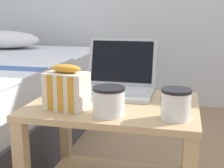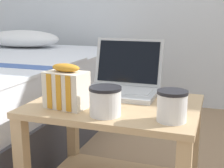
{
  "view_description": "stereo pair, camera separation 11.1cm",
  "coord_description": "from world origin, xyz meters",
  "px_view_note": "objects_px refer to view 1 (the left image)",
  "views": [
    {
      "loc": [
        0.25,
        -1.09,
        0.8
      ],
      "look_at": [
        0.0,
        -0.03,
        0.54
      ],
      "focal_mm": 50.0,
      "sensor_mm": 36.0,
      "label": 1
    },
    {
      "loc": [
        0.36,
        -1.06,
        0.8
      ],
      "look_at": [
        0.0,
        -0.03,
        0.54
      ],
      "focal_mm": 50.0,
      "sensor_mm": 36.0,
      "label": 2
    }
  ],
  "objects_px": {
    "snack_bag": "(67,89)",
    "cell_phone": "(173,103)",
    "laptop": "(118,82)",
    "mug_front_right": "(109,99)",
    "mug_front_left": "(176,102)"
  },
  "relations": [
    {
      "from": "snack_bag",
      "to": "mug_front_right",
      "type": "bearing_deg",
      "value": -11.82
    },
    {
      "from": "laptop",
      "to": "cell_phone",
      "type": "xyz_separation_m",
      "value": [
        0.24,
        -0.12,
        -0.04
      ]
    },
    {
      "from": "laptop",
      "to": "mug_front_left",
      "type": "bearing_deg",
      "value": -48.4
    },
    {
      "from": "laptop",
      "to": "mug_front_right",
      "type": "xyz_separation_m",
      "value": [
        0.04,
        -0.3,
        0.01
      ]
    },
    {
      "from": "laptop",
      "to": "snack_bag",
      "type": "relative_size",
      "value": 1.91
    },
    {
      "from": "laptop",
      "to": "snack_bag",
      "type": "distance_m",
      "value": 0.29
    },
    {
      "from": "snack_bag",
      "to": "cell_phone",
      "type": "bearing_deg",
      "value": 21.31
    },
    {
      "from": "snack_bag",
      "to": "cell_phone",
      "type": "height_order",
      "value": "snack_bag"
    },
    {
      "from": "mug_front_right",
      "to": "laptop",
      "type": "bearing_deg",
      "value": 96.81
    },
    {
      "from": "mug_front_right",
      "to": "cell_phone",
      "type": "height_order",
      "value": "mug_front_right"
    },
    {
      "from": "mug_front_left",
      "to": "mug_front_right",
      "type": "distance_m",
      "value": 0.22
    },
    {
      "from": "mug_front_left",
      "to": "cell_phone",
      "type": "relative_size",
      "value": 0.86
    },
    {
      "from": "mug_front_right",
      "to": "snack_bag",
      "type": "distance_m",
      "value": 0.16
    },
    {
      "from": "snack_bag",
      "to": "cell_phone",
      "type": "relative_size",
      "value": 1.03
    },
    {
      "from": "snack_bag",
      "to": "mug_front_left",
      "type": "bearing_deg",
      "value": -2.93
    }
  ]
}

